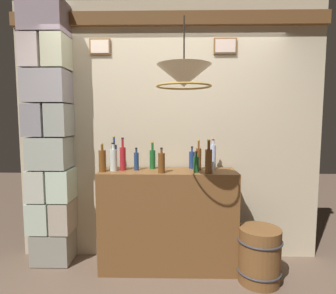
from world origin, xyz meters
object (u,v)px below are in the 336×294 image
at_px(liquor_bottle_mezcal, 196,164).
at_px(wooden_barrel, 259,255).
at_px(liquor_bottle_brandy, 162,163).
at_px(liquor_bottle_whiskey, 113,159).
at_px(liquor_bottle_sherry, 209,160).
at_px(liquor_bottle_vermouth, 153,158).
at_px(liquor_bottle_port, 199,158).
at_px(glass_tumbler_rocks, 210,166).
at_px(liquor_bottle_bourbon, 114,156).
at_px(liquor_bottle_gin, 136,161).
at_px(liquor_bottle_rye, 102,160).
at_px(liquor_bottle_amaro, 123,158).
at_px(liquor_bottle_vodka, 213,156).
at_px(liquor_bottle_rum, 192,160).
at_px(pendant_lamp, 184,77).

distance_m(liquor_bottle_mezcal, wooden_barrel, 1.07).
distance_m(liquor_bottle_brandy, wooden_barrel, 1.31).
relative_size(liquor_bottle_mezcal, liquor_bottle_whiskey, 0.74).
xyz_separation_m(liquor_bottle_sherry, liquor_bottle_vermouth, (-0.57, 0.27, -0.02)).
distance_m(liquor_bottle_port, glass_tumbler_rocks, 0.16).
bearing_deg(glass_tumbler_rocks, liquor_bottle_mezcal, -166.27).
xyz_separation_m(liquor_bottle_bourbon, wooden_barrel, (1.48, -0.39, -0.92)).
bearing_deg(glass_tumbler_rocks, liquor_bottle_port, 139.52).
bearing_deg(liquor_bottle_sherry, glass_tumbler_rocks, 73.80).
bearing_deg(liquor_bottle_gin, wooden_barrel, -12.34).
distance_m(liquor_bottle_vermouth, glass_tumbler_rocks, 0.62).
height_order(liquor_bottle_brandy, liquor_bottle_mezcal, liquor_bottle_brandy).
bearing_deg(liquor_bottle_sherry, wooden_barrel, -10.76).
relative_size(liquor_bottle_rye, liquor_bottle_mezcal, 1.34).
distance_m(liquor_bottle_mezcal, liquor_bottle_vermouth, 0.49).
relative_size(liquor_bottle_sherry, liquor_bottle_amaro, 0.98).
xyz_separation_m(liquor_bottle_bourbon, liquor_bottle_vodka, (1.06, -0.05, 0.00)).
distance_m(liquor_bottle_rum, liquor_bottle_whiskey, 0.83).
height_order(liquor_bottle_port, glass_tumbler_rocks, liquor_bottle_port).
bearing_deg(liquor_bottle_bourbon, liquor_bottle_amaro, -49.13).
distance_m(liquor_bottle_brandy, liquor_bottle_port, 0.42).
bearing_deg(liquor_bottle_gin, liquor_bottle_bourbon, 154.36).
xyz_separation_m(glass_tumbler_rocks, wooden_barrel, (0.46, -0.20, -0.83)).
height_order(liquor_bottle_mezcal, liquor_bottle_vodka, liquor_bottle_vodka).
relative_size(liquor_bottle_brandy, liquor_bottle_mezcal, 1.17).
height_order(liquor_bottle_vermouth, liquor_bottle_vodka, liquor_bottle_vodka).
distance_m(liquor_bottle_vermouth, pendant_lamp, 1.13).
height_order(liquor_bottle_whiskey, liquor_bottle_vermouth, same).
height_order(liquor_bottle_vermouth, liquor_bottle_bourbon, liquor_bottle_bourbon).
xyz_separation_m(liquor_bottle_sherry, liquor_bottle_rum, (-0.14, 0.29, -0.03)).
bearing_deg(liquor_bottle_sherry, liquor_bottle_brandy, 176.39).
height_order(liquor_bottle_vermouth, wooden_barrel, liquor_bottle_vermouth).
xyz_separation_m(liquor_bottle_sherry, liquor_bottle_mezcal, (-0.12, 0.07, -0.04)).
distance_m(liquor_bottle_amaro, liquor_bottle_vermouth, 0.32).
bearing_deg(liquor_bottle_rye, liquor_bottle_vermouth, 20.44).
bearing_deg(liquor_bottle_whiskey, liquor_bottle_amaro, 16.15).
relative_size(liquor_bottle_rum, liquor_bottle_amaro, 0.70).
distance_m(liquor_bottle_rye, liquor_bottle_port, 0.99).
relative_size(liquor_bottle_rye, liquor_bottle_port, 0.92).
relative_size(liquor_bottle_whiskey, liquor_bottle_port, 0.92).
height_order(liquor_bottle_brandy, liquor_bottle_bourbon, liquor_bottle_bourbon).
bearing_deg(liquor_bottle_rum, wooden_barrel, -30.99).
relative_size(liquor_bottle_mezcal, pendant_lamp, 0.41).
xyz_separation_m(liquor_bottle_mezcal, glass_tumbler_rocks, (0.15, 0.04, -0.03)).
bearing_deg(liquor_bottle_port, liquor_bottle_sherry, -67.69).
height_order(glass_tumbler_rocks, wooden_barrel, glass_tumbler_rocks).
bearing_deg(liquor_bottle_bourbon, liquor_bottle_whiskey, -81.35).
distance_m(liquor_bottle_port, wooden_barrel, 1.11).
distance_m(liquor_bottle_whiskey, glass_tumbler_rocks, 0.99).
xyz_separation_m(liquor_bottle_gin, liquor_bottle_vermouth, (0.16, 0.09, 0.01)).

